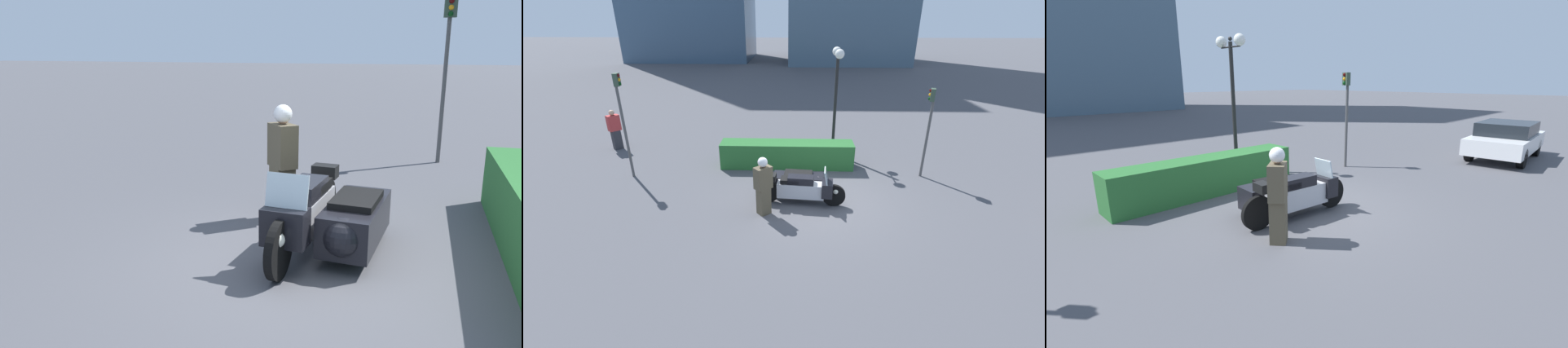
% 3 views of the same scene
% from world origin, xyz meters
% --- Properties ---
extents(ground_plane, '(160.00, 160.00, 0.00)m').
position_xyz_m(ground_plane, '(0.00, 0.00, 0.00)').
color(ground_plane, '#4C4C51').
extents(police_motorcycle, '(2.68, 1.36, 1.17)m').
position_xyz_m(police_motorcycle, '(-0.55, 0.16, 0.47)').
color(police_motorcycle, black).
rests_on(police_motorcycle, ground).
extents(officer_rider, '(0.55, 0.53, 1.75)m').
position_xyz_m(officer_rider, '(-1.67, -0.78, 0.92)').
color(officer_rider, brown).
rests_on(officer_rider, ground).
extents(traffic_light_far, '(0.23, 0.27, 3.58)m').
position_xyz_m(traffic_light_far, '(-6.52, 1.60, 2.34)').
color(traffic_light_far, '#4C4C4C').
rests_on(traffic_light_far, ground).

